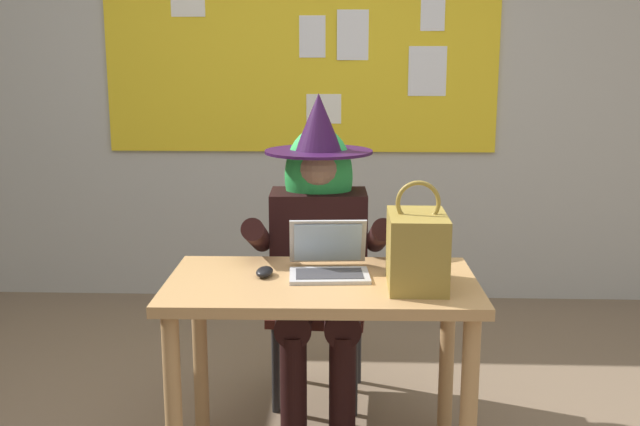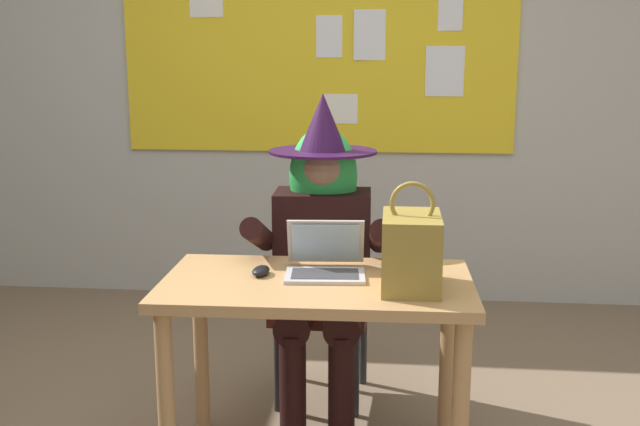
# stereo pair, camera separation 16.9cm
# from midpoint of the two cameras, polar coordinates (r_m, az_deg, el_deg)

# --- Properties ---
(wall_back_bulletin) EXTENTS (5.84, 2.28, 2.61)m
(wall_back_bulletin) POSITION_cam_midpoint_polar(r_m,az_deg,el_deg) (4.72, 0.90, 9.25)
(wall_back_bulletin) COLOR #B2B2AD
(wall_back_bulletin) RESTS_ON ground
(desk_main) EXTENTS (1.14, 0.65, 0.74)m
(desk_main) POSITION_cam_midpoint_polar(r_m,az_deg,el_deg) (2.77, 1.55, -7.43)
(desk_main) COLOR tan
(desk_main) RESTS_ON ground
(chair_at_desk) EXTENTS (0.44, 0.44, 0.89)m
(chair_at_desk) POSITION_cam_midpoint_polar(r_m,az_deg,el_deg) (3.45, 1.80, -5.76)
(chair_at_desk) COLOR #4C1E19
(chair_at_desk) RESTS_ON ground
(person_costumed) EXTENTS (0.61, 0.71, 1.38)m
(person_costumed) POSITION_cam_midpoint_polar(r_m,az_deg,el_deg) (3.26, 1.64, -1.73)
(person_costumed) COLOR black
(person_costumed) RESTS_ON ground
(laptop) EXTENTS (0.31, 0.30, 0.19)m
(laptop) POSITION_cam_midpoint_polar(r_m,az_deg,el_deg) (2.80, 2.14, -3.76)
(laptop) COLOR #B7B7BC
(laptop) RESTS_ON desk_main
(computer_mouse) EXTENTS (0.07, 0.11, 0.03)m
(computer_mouse) POSITION_cam_midpoint_polar(r_m,az_deg,el_deg) (2.78, -2.77, -4.42)
(computer_mouse) COLOR black
(computer_mouse) RESTS_ON desk_main
(handbag) EXTENTS (0.20, 0.30, 0.38)m
(handbag) POSITION_cam_midpoint_polar(r_m,az_deg,el_deg) (2.63, 8.78, -2.85)
(handbag) COLOR olive
(handbag) RESTS_ON desk_main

